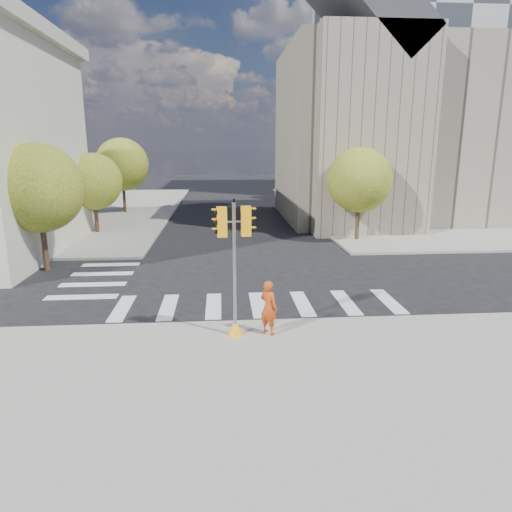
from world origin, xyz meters
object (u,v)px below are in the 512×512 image
at_px(lamp_near, 350,169).
at_px(traffic_signal, 235,280).
at_px(lamp_far, 313,162).
at_px(photographer, 269,307).

height_order(lamp_near, traffic_signal, lamp_near).
height_order(lamp_far, traffic_signal, lamp_far).
xyz_separation_m(lamp_near, lamp_far, (0.00, 14.00, 0.00)).
bearing_deg(traffic_signal, photographer, -4.69).
height_order(lamp_far, photographer, lamp_far).
xyz_separation_m(lamp_far, traffic_signal, (-9.14, -33.28, -2.52)).
distance_m(lamp_far, photographer, 34.37).
distance_m(lamp_near, lamp_far, 14.00).
bearing_deg(lamp_near, lamp_far, 90.00).
relative_size(lamp_near, traffic_signal, 1.80).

